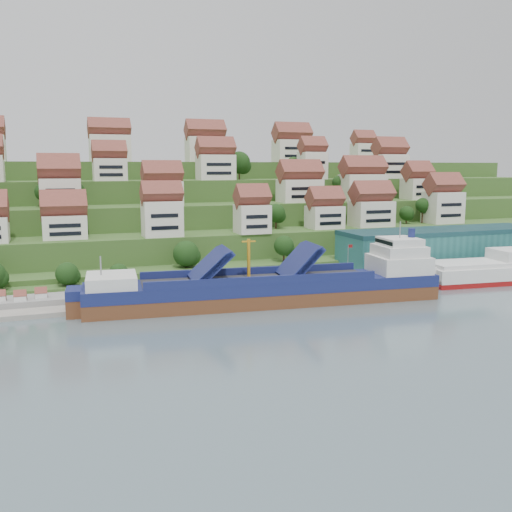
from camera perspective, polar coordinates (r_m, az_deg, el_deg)
name	(u,v)px	position (r m, az deg, el deg)	size (l,w,h in m)	color
ground	(298,299)	(128.42, 4.25, -4.32)	(300.00, 300.00, 0.00)	slate
quay	(345,276)	(150.13, 8.86, -2.04)	(180.00, 14.00, 2.20)	gray
pebble_beach	(21,306)	(129.21, -22.41, -4.68)	(45.00, 20.00, 1.00)	gray
hillside	(189,215)	(224.20, -6.71, 4.08)	(260.00, 128.00, 31.00)	#2D4C1E
hillside_village	(226,181)	(183.89, -2.97, 7.48)	(154.54, 63.63, 28.98)	silver
hillside_trees	(206,209)	(165.56, -5.05, 4.66)	(138.90, 62.66, 31.82)	#1D4115
warehouse	(443,246)	(168.43, 18.15, 0.92)	(60.00, 15.00, 10.00)	#256462
flagpole	(348,258)	(143.93, 9.22, -0.18)	(1.28, 0.16, 8.00)	gray
beach_huts	(10,301)	(127.75, -23.37, -4.15)	(14.40, 3.70, 2.20)	white
cargo_ship	(276,288)	(123.87, 2.01, -3.26)	(77.33, 19.37, 16.96)	brown
second_ship	(485,272)	(157.27, 21.95, -1.48)	(32.14, 14.33, 9.06)	maroon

